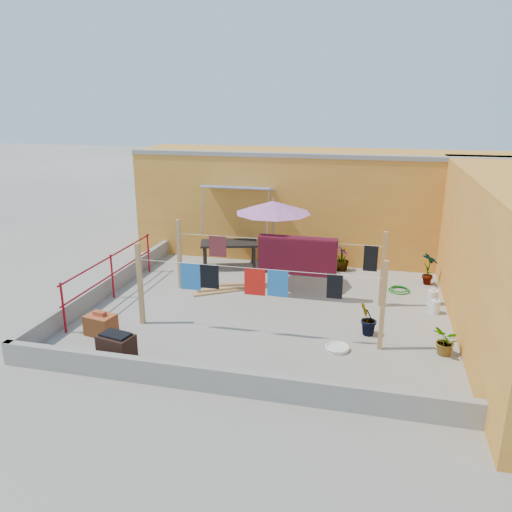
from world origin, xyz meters
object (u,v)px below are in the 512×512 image
Objects in this scene: patio_umbrella at (273,208)px; water_jug_b at (433,297)px; brazier at (117,348)px; green_hose at (399,290)px; outdoor_table at (229,245)px; water_jug_a at (435,307)px; plant_back_a at (317,259)px; brick_stack at (101,324)px; white_basin at (337,348)px.

patio_umbrella is 6.25× the size of water_jug_b.
brazier is 1.29× the size of green_hose.
outdoor_table is 5.86m from water_jug_a.
brick_stack is at bearing -126.94° from plant_back_a.
brazier is 1.82× the size of water_jug_b.
patio_umbrella reaches higher than plant_back_a.
white_basin is at bearing -51.44° from outdoor_table.
outdoor_table reaches higher than white_basin.
plant_back_a is (2.95, 6.05, 0.08)m from brazier.
plant_back_a is (3.84, 5.10, 0.14)m from brick_stack.
brazier reaches higher than white_basin.
white_basin is at bearing 19.79° from brazier.
outdoor_table is at bearing 170.14° from green_hose.
patio_umbrella reaches higher than white_basin.
patio_umbrella is 4.40m from water_jug_b.
outdoor_table reaches higher than water_jug_b.
water_jug_b is 0.54× the size of plant_back_a.
brazier is at bearing -160.21° from white_basin.
brick_stack is (-1.33, -4.81, -0.46)m from outdoor_table.
brick_stack is 1.85× the size of water_jug_a.
green_hose is (5.17, 4.94, -0.24)m from brazier.
outdoor_table is 4.58× the size of water_jug_b.
water_jug_a is (1.99, 2.29, 0.11)m from white_basin.
outdoor_table is at bearing 74.57° from brick_stack.
water_jug_a is at bearing -20.70° from outdoor_table.
green_hose is (3.22, 0.32, -2.03)m from patio_umbrella.
brazier is (-1.95, -4.62, -1.79)m from patio_umbrella.
water_jug_a is (3.95, -0.93, -1.91)m from patio_umbrella.
white_basin is 3.04m from water_jug_a.
plant_back_a is at bearing 141.41° from water_jug_a.
water_jug_b reaches higher than white_basin.
plant_back_a is (1.00, 1.43, -1.71)m from patio_umbrella.
brick_stack reaches higher than white_basin.
brick_stack is 1.68× the size of water_jug_b.
water_jug_a reaches higher than green_hose.
outdoor_table is at bearing 128.56° from white_basin.
water_jug_b is 0.71× the size of green_hose.
plant_back_a reaches higher than water_jug_b.
water_jug_a is at bearing -90.00° from water_jug_b.
white_basin is 1.35× the size of water_jug_a.
patio_umbrella reaches higher than water_jug_a.
white_basin is 3.75m from green_hose.
white_basin is 4.75m from plant_back_a.
plant_back_a is at bearing 55.08° from patio_umbrella.
patio_umbrella is 3.43× the size of brazier.
brick_stack is 1.19× the size of green_hose.
patio_umbrella is at bearing -124.92° from plant_back_a.
green_hose is at bearing -9.86° from outdoor_table.
brick_stack is 6.39m from plant_back_a.
brick_stack is 0.91× the size of plant_back_a.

